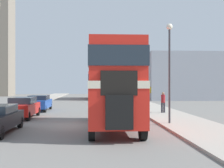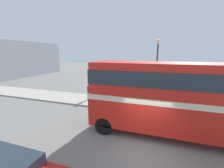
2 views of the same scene
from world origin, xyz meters
TOP-DOWN VIEW (x-y plane):
  - ground_plane at (0.00, 0.00)m, footprint 120.00×120.00m
  - sidewalk_right at (6.75, 0.00)m, footprint 3.50×120.00m
  - double_decker_bus at (2.14, -1.19)m, footprint 2.50×9.65m
  - pedestrian_walking at (6.74, 6.53)m, footprint 0.34×0.34m
  - street_lamp at (5.60, -0.19)m, footprint 0.36×0.36m
  - shop_building_block at (18.14, 30.75)m, footprint 17.64×10.17m

SIDE VIEW (x-z plane):
  - ground_plane at x=0.00m, z-range 0.00..0.00m
  - sidewalk_right at x=6.75m, z-range 0.00..0.12m
  - pedestrian_walking at x=6.74m, z-range 0.23..1.89m
  - double_decker_bus at x=2.14m, z-range 0.41..4.84m
  - shop_building_block at x=18.14m, z-range 0.00..7.22m
  - street_lamp at x=5.60m, z-range 1.03..6.89m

